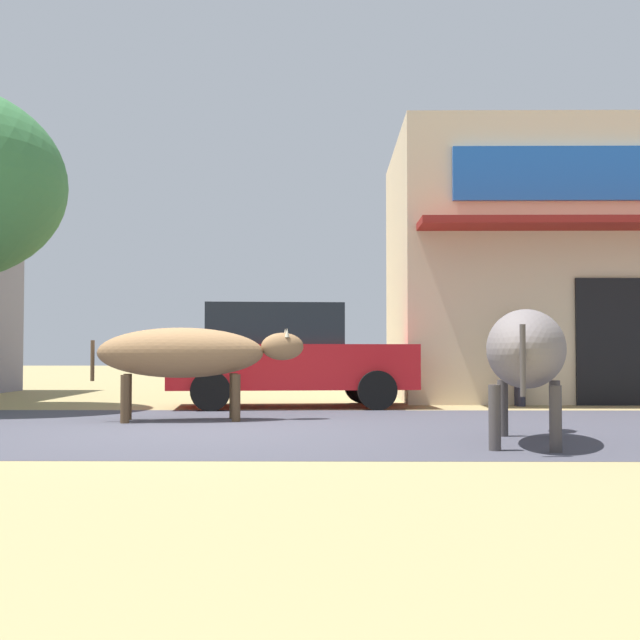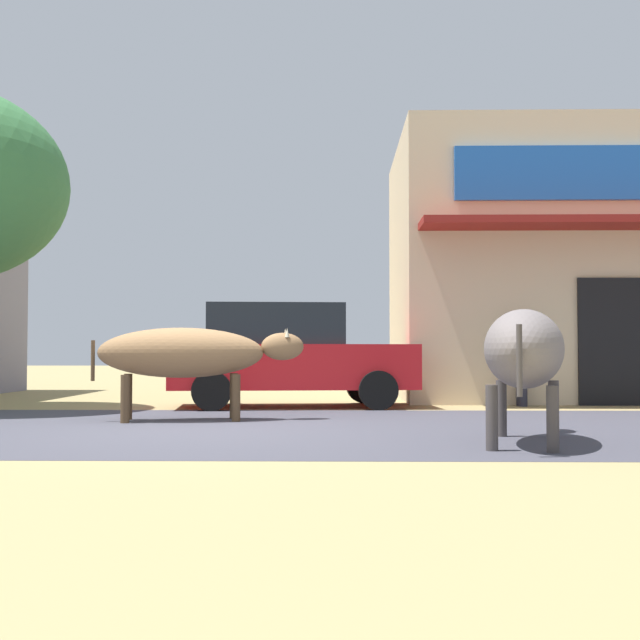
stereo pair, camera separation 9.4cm
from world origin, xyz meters
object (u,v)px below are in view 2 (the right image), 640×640
object	(u,v)px
cow_near_brown	(187,354)
cow_far_dark	(525,350)
parked_hatchback_car	(288,354)
pedestrian_by_shop	(521,352)

from	to	relation	value
cow_near_brown	cow_far_dark	size ratio (longest dim) A/B	1.05
parked_hatchback_car	cow_far_dark	distance (m)	5.80
cow_near_brown	cow_far_dark	bearing A→B (deg)	-34.00
cow_near_brown	parked_hatchback_car	bearing A→B (deg)	66.47
parked_hatchback_car	cow_near_brown	size ratio (longest dim) A/B	1.48
cow_far_dark	pedestrian_by_shop	size ratio (longest dim) A/B	1.71
parked_hatchback_car	cow_near_brown	distance (m)	2.88
parked_hatchback_car	pedestrian_by_shop	world-z (taller)	parked_hatchback_car
cow_far_dark	cow_near_brown	bearing A→B (deg)	146.00
cow_far_dark	pedestrian_by_shop	distance (m)	5.54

